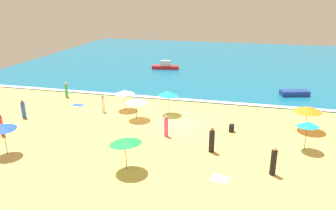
% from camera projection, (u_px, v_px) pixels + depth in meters
% --- Properties ---
extents(ground_plane, '(60.00, 60.00, 0.00)m').
position_uv_depth(ground_plane, '(182.00, 123.00, 27.72)').
color(ground_plane, '#EDBC60').
extents(ocean_water, '(60.00, 44.00, 0.10)m').
position_uv_depth(ocean_water, '(216.00, 61.00, 53.41)').
color(ocean_water, '#146B93').
rests_on(ocean_water, ground_plane).
extents(wave_breaker_foam, '(57.00, 0.70, 0.01)m').
position_uv_depth(wave_breaker_foam, '(194.00, 100.00, 33.47)').
color(wave_breaker_foam, white).
rests_on(wave_breaker_foam, ocean_water).
extents(beach_umbrella_0, '(2.72, 2.71, 2.29)m').
position_uv_depth(beach_umbrella_0, '(125.00, 141.00, 19.77)').
color(beach_umbrella_0, '#4C3823').
rests_on(beach_umbrella_0, ground_plane).
extents(beach_umbrella_1, '(2.37, 2.37, 1.97)m').
position_uv_depth(beach_umbrella_1, '(124.00, 92.00, 30.47)').
color(beach_umbrella_1, '#4C3823').
rests_on(beach_umbrella_1, ground_plane).
extents(beach_umbrella_3, '(2.07, 2.06, 2.24)m').
position_uv_depth(beach_umbrella_3, '(168.00, 93.00, 29.30)').
color(beach_umbrella_3, '#4C3823').
rests_on(beach_umbrella_3, ground_plane).
extents(beach_umbrella_4, '(3.05, 3.04, 2.06)m').
position_uv_depth(beach_umbrella_4, '(308.00, 109.00, 25.83)').
color(beach_umbrella_4, '#4C3823').
rests_on(beach_umbrella_4, ground_plane).
extents(beach_umbrella_5, '(2.35, 2.35, 2.29)m').
position_uv_depth(beach_umbrella_5, '(3.00, 127.00, 21.76)').
color(beach_umbrella_5, '#4C3823').
rests_on(beach_umbrella_5, ground_plane).
extents(beach_umbrella_6, '(2.69, 2.69, 1.99)m').
position_uv_depth(beach_umbrella_6, '(136.00, 100.00, 28.13)').
color(beach_umbrella_6, '#4C3823').
rests_on(beach_umbrella_6, ground_plane).
extents(beach_umbrella_8, '(2.14, 2.14, 2.21)m').
position_uv_depth(beach_umbrella_8, '(308.00, 124.00, 22.45)').
color(beach_umbrella_8, '#4C3823').
rests_on(beach_umbrella_8, ground_plane).
extents(beachgoer_0, '(0.53, 0.53, 1.85)m').
position_uv_depth(beachgoer_0, '(212.00, 140.00, 22.47)').
color(beachgoer_0, black).
rests_on(beachgoer_0, ground_plane).
extents(beachgoer_1, '(0.40, 0.40, 1.63)m').
position_uv_depth(beachgoer_1, '(103.00, 104.00, 30.12)').
color(beachgoer_1, white).
rests_on(beachgoer_1, ground_plane).
extents(beachgoer_2, '(0.40, 0.40, 1.68)m').
position_uv_depth(beachgoer_2, '(23.00, 110.00, 28.73)').
color(beachgoer_2, blue).
rests_on(beachgoer_2, ground_plane).
extents(beachgoer_3, '(0.46, 0.46, 1.72)m').
position_uv_depth(beachgoer_3, '(166.00, 126.00, 24.98)').
color(beachgoer_3, '#D84CA5').
rests_on(beachgoer_3, ground_plane).
extents(beachgoer_4, '(0.42, 0.42, 1.86)m').
position_uv_depth(beachgoer_4, '(273.00, 162.00, 19.60)').
color(beachgoer_4, black).
rests_on(beachgoer_4, ground_plane).
extents(beachgoer_5, '(0.42, 0.42, 1.65)m').
position_uv_depth(beachgoer_5, '(66.00, 90.00, 34.50)').
color(beachgoer_5, green).
rests_on(beachgoer_5, ground_plane).
extents(beachgoer_6, '(0.42, 0.42, 0.81)m').
position_uv_depth(beachgoer_6, '(232.00, 128.00, 25.96)').
color(beachgoer_6, black).
rests_on(beachgoer_6, ground_plane).
extents(beachgoer_7, '(0.40, 0.40, 1.75)m').
position_uv_depth(beachgoer_7, '(1.00, 125.00, 25.15)').
color(beachgoer_7, red).
rests_on(beachgoer_7, ground_plane).
extents(beach_towel_0, '(1.18, 1.06, 0.01)m').
position_uv_depth(beach_towel_0, '(220.00, 179.00, 19.40)').
color(beach_towel_0, white).
rests_on(beach_towel_0, ground_plane).
extents(beach_towel_1, '(1.13, 0.73, 0.01)m').
position_uv_depth(beach_towel_1, '(78.00, 105.00, 32.28)').
color(beach_towel_1, blue).
rests_on(beach_towel_1, ground_plane).
extents(small_boat_0, '(3.99, 1.68, 1.24)m').
position_uv_depth(small_boat_0, '(165.00, 66.00, 47.40)').
color(small_boat_0, red).
rests_on(small_boat_0, ocean_water).
extents(small_boat_1, '(3.17, 1.94, 0.55)m').
position_uv_depth(small_boat_1, '(295.00, 93.00, 34.94)').
color(small_boat_1, navy).
rests_on(small_boat_1, ocean_water).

